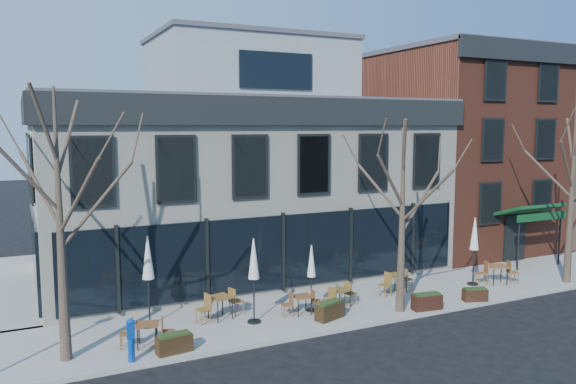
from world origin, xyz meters
name	(u,v)px	position (x,y,z in m)	size (l,w,h in m)	color
ground	(282,297)	(0.00, 0.00, 0.00)	(120.00, 120.00, 0.00)	black
sidewalk_front	(378,299)	(3.25, -2.15, 0.07)	(33.50, 4.70, 0.15)	gray
corner_building	(239,173)	(0.07, 5.07, 4.72)	(18.39, 10.39, 11.10)	silver
red_brick_building	(449,149)	(13.00, 4.98, 5.64)	(8.20, 11.78, 11.18)	brown
bg_building	(554,155)	(23.00, 6.00, 5.00)	(12.00, 12.00, 10.00)	#8C664C
tree_corner	(60,222)	(-8.49, -3.20, 4.25)	(3.93, 3.98, 7.92)	#382B21
tree_mid	(403,214)	(3.01, -3.90, 3.79)	(3.50, 3.55, 7.04)	#382B21
tree_right	(572,195)	(12.01, -3.90, 4.02)	(3.72, 3.77, 7.48)	#382B21
call_box	(131,338)	(-6.80, -4.19, 0.85)	(0.26, 0.26, 1.33)	#0C3D9D
cafe_set_0	(147,332)	(-6.14, -3.25, 0.61)	(1.75, 0.87, 0.90)	brown
cafe_set_1	(220,305)	(-3.28, -1.81, 0.66)	(1.95, 0.94, 1.00)	brown
cafe_set_2	(302,302)	(-0.43, -2.62, 0.58)	(1.61, 0.69, 0.84)	brown
cafe_set_3	(340,296)	(1.18, -2.64, 0.60)	(1.70, 0.93, 0.88)	brown
cafe_set_4	(396,282)	(4.21, -2.01, 0.64)	(1.85, 0.87, 0.95)	brown
cafe_set_5	(498,272)	(9.00, -2.81, 0.66)	(1.91, 1.13, 0.99)	brown
umbrella_0	(148,263)	(-5.69, -1.42, 2.36)	(0.50, 0.50, 3.13)	black
umbrella_1	(254,264)	(-2.34, -2.69, 2.25)	(0.48, 0.48, 2.98)	black
umbrella_2	(311,265)	(0.03, -2.48, 1.90)	(0.40, 0.40, 2.49)	black
umbrella_4	(474,237)	(7.95, -2.45, 2.22)	(0.47, 0.47, 2.94)	black
planter_0	(174,343)	(-5.51, -4.07, 0.45)	(1.12, 0.56, 0.60)	black
planter_1	(330,310)	(0.23, -3.51, 0.47)	(1.23, 0.80, 0.64)	black
planter_2	(427,301)	(4.00, -4.20, 0.46)	(1.17, 0.59, 0.63)	black
planter_3	(475,294)	(6.38, -4.20, 0.41)	(1.02, 0.65, 0.53)	black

